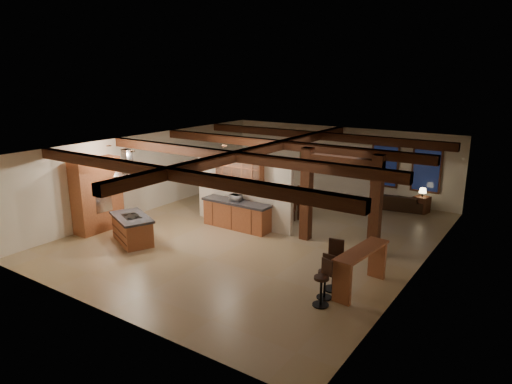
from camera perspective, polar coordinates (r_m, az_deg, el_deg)
ground at (r=14.82m, az=0.46°, el=-5.33°), size 12.00×12.00×0.00m
room_walls at (r=14.31m, az=0.48°, el=1.38°), size 12.00×12.00×12.00m
ceiling_beams at (r=14.11m, az=0.49°, el=5.25°), size 10.00×12.00×0.28m
timber_posts at (r=13.58m, az=10.48°, el=0.32°), size 2.50×0.30×2.90m
partition_wall at (r=15.43m, az=-1.59°, el=-0.24°), size 3.80×0.18×2.20m
pantry_cabinet at (r=15.79m, az=-19.24°, el=-0.35°), size 0.67×1.60×2.40m
back_counter at (r=15.30m, az=-2.43°, el=-2.81°), size 2.50×0.66×0.94m
upper_display_cabinet at (r=15.10m, az=-2.03°, el=2.36°), size 1.80×0.36×0.95m
range_hood at (r=14.18m, az=-15.57°, el=0.72°), size 1.10×1.10×1.40m
back_windows at (r=18.55m, az=18.13°, el=2.86°), size 2.70×0.07×1.70m
framed_art at (r=20.09m, az=6.34°, el=4.96°), size 0.65×0.05×0.85m
recessed_cans at (r=14.25m, az=-12.47°, el=5.45°), size 3.16×2.46×0.03m
kitchen_island at (r=14.56m, az=-15.21°, el=-4.46°), size 1.93×1.52×0.85m
dining_table at (r=16.81m, az=3.20°, el=-1.76°), size 1.92×1.25×0.63m
sofa at (r=18.26m, az=17.16°, el=-1.15°), size 2.09×1.09×0.58m
microwave at (r=15.15m, az=-2.53°, el=-0.74°), size 0.39×0.27×0.21m
bar_counter at (r=11.27m, az=13.00°, el=-8.60°), size 0.69×2.01×1.03m
side_table at (r=18.08m, az=19.98°, el=-1.48°), size 0.59×0.59×0.62m
table_lamp at (r=17.95m, az=20.13°, el=0.17°), size 0.27×0.27×0.32m
bar_stool_a at (r=10.46m, az=8.33°, el=-11.17°), size 0.40×0.41×1.08m
bar_stool_b at (r=10.81m, az=8.71°, el=-10.42°), size 0.36×0.36×1.03m
bar_stool_c at (r=11.19m, az=9.74°, el=-8.98°), size 0.43×0.45×1.24m
dining_chairs at (r=16.75m, az=3.21°, el=-1.04°), size 1.71×1.71×1.06m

